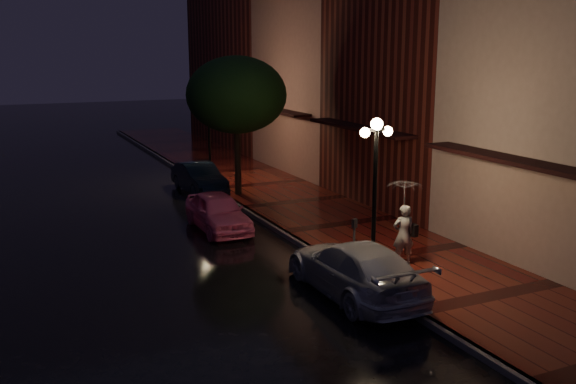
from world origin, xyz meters
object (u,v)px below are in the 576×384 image
woman_with_umbrella (404,209)px  parking_meter (354,239)px  streetlamp_near (375,188)px  navy_car (199,178)px  streetlamp_far (209,129)px  street_tree (237,97)px  silver_car (355,269)px  pink_car (218,212)px

woman_with_umbrella → parking_meter: woman_with_umbrella is taller
streetlamp_near → navy_car: streetlamp_near is taller
streetlamp_far → street_tree: bearing=-85.1°
silver_car → streetlamp_far: bearing=-93.1°
pink_car → navy_car: size_ratio=0.98×
streetlamp_near → parking_meter: streetlamp_near is taller
silver_car → pink_car: bearing=-79.9°
navy_car → silver_car: (-0.00, -13.32, 0.06)m
streetlamp_far → navy_car: 2.55m
streetlamp_near → streetlamp_far: 14.00m
streetlamp_near → pink_car: streetlamp_near is taller
woman_with_umbrella → streetlamp_near: bearing=30.6°
navy_car → parking_meter: 12.04m
navy_car → silver_car: silver_car is taller
navy_car → silver_car: bearing=-92.6°
parking_meter → streetlamp_near: bearing=-84.5°
parking_meter → pink_car: bearing=97.0°
pink_car → streetlamp_near: bearing=-71.4°
streetlamp_far → silver_car: streetlamp_far is taller
streetlamp_near → navy_car: 12.85m
navy_car → woman_with_umbrella: size_ratio=1.60×
street_tree → pink_car: size_ratio=1.50×
woman_with_umbrella → parking_meter: size_ratio=1.68×
pink_car → parking_meter: parking_meter is taller
streetlamp_far → street_tree: (0.26, -3.01, 1.64)m
streetlamp_near → silver_car: (-0.95, -0.65, -1.89)m
silver_car → street_tree: bearing=-95.3°
silver_car → woman_with_umbrella: size_ratio=1.97×
streetlamp_far → street_tree: size_ratio=0.74×
silver_car → woman_with_umbrella: 2.74m
street_tree → woman_with_umbrella: bearing=-84.3°
woman_with_umbrella → parking_meter: 1.70m
streetlamp_far → street_tree: street_tree is taller
streetlamp_far → street_tree: 3.44m
parking_meter → navy_car: bearing=82.3°
street_tree → silver_car: bearing=-95.9°
streetlamp_near → woman_with_umbrella: bearing=19.5°
streetlamp_far → woman_with_umbrella: streetlamp_far is taller
navy_car → woman_with_umbrella: woman_with_umbrella is taller
navy_car → streetlamp_near: bearing=-88.3°
streetlamp_far → woman_with_umbrella: size_ratio=1.74×
streetlamp_far → parking_meter: 13.43m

